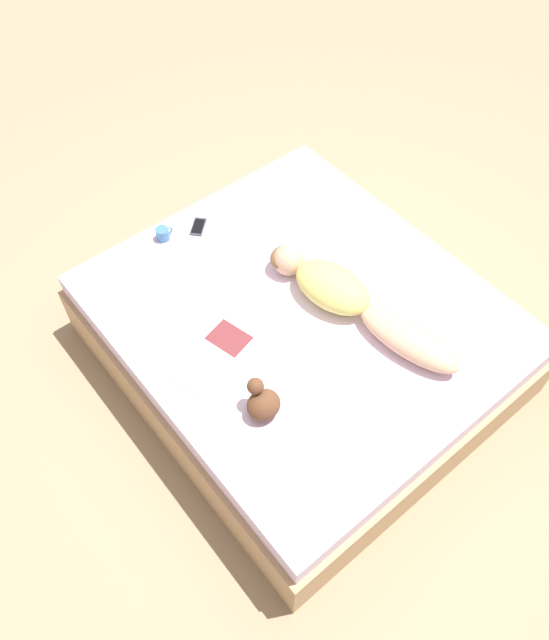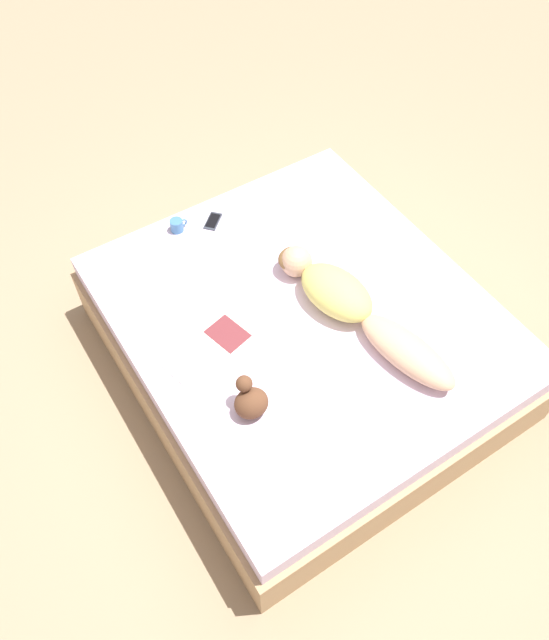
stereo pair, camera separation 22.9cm
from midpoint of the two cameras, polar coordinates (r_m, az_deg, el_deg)
name	(u,v)px [view 1 (the left image)]	position (r m, az deg, el deg)	size (l,w,h in m)	color
ground_plane	(299,359)	(3.93, 0.57, -3.64)	(12.00, 12.00, 0.00)	#9E8466
bed	(300,335)	(3.71, 0.61, -1.46)	(1.97, 2.22, 0.52)	tan
person	(350,299)	(3.44, 5.04, 1.81)	(0.43, 1.26, 0.20)	tan
open_magazine	(215,354)	(3.34, -7.47, -3.15)	(0.57, 0.42, 0.01)	silver
coffee_mug	(163,234)	(3.90, -11.84, 7.67)	(0.11, 0.08, 0.08)	teal
cell_phone	(198,227)	(3.96, -8.65, 8.37)	(0.17, 0.16, 0.01)	#333842
plush_toy	(263,402)	(3.07, -3.25, -7.64)	(0.17, 0.18, 0.22)	brown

